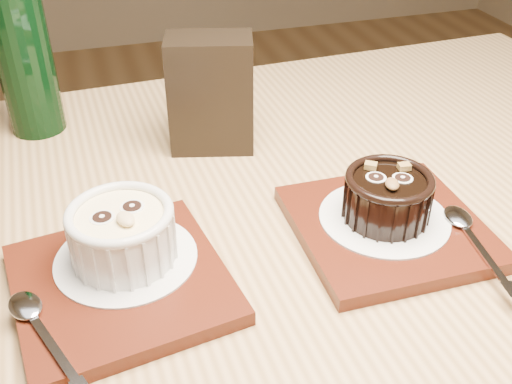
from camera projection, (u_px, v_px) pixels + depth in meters
table at (269, 287)px, 0.67m from camera, size 1.23×0.85×0.75m
tray_left at (121, 283)px, 0.53m from camera, size 0.20×0.20×0.01m
doily_left at (126, 258)px, 0.55m from camera, size 0.13×0.13×0.00m
ramekin_white at (122, 232)px, 0.53m from camera, size 0.10×0.10×0.06m
spoon_left at (42, 330)px, 0.47m from camera, size 0.07×0.13×0.01m
tray_right at (387, 227)px, 0.60m from camera, size 0.18×0.18×0.01m
doily_right at (384, 218)px, 0.60m from camera, size 0.13×0.13×0.00m
ramekin_dark at (388, 195)px, 0.58m from camera, size 0.09×0.09×0.05m
spoon_right at (474, 238)px, 0.57m from camera, size 0.04×0.14×0.01m
condiment_stand at (211, 94)px, 0.71m from camera, size 0.11×0.08×0.14m
green_bottle at (24, 56)px, 0.73m from camera, size 0.07×0.07×0.26m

